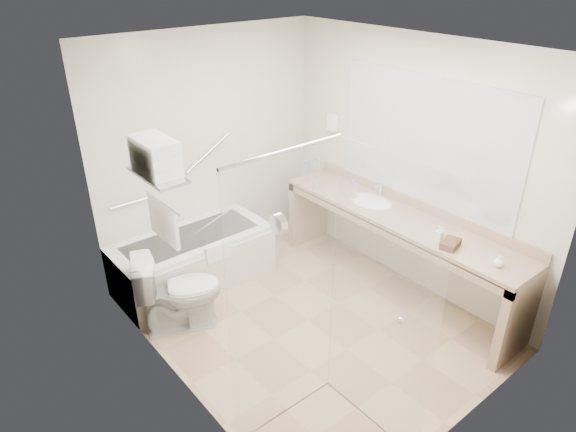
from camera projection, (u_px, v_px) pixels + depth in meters
floor at (308, 320)px, 4.87m from camera, size 3.20×3.20×0.00m
ceiling at (314, 48)px, 3.72m from camera, size 2.60×3.20×0.10m
wall_back at (210, 151)px, 5.40m from camera, size 2.60×0.10×2.50m
wall_front at (481, 289)px, 3.20m from camera, size 2.60×0.10×2.50m
wall_left at (171, 254)px, 3.57m from camera, size 0.10×3.20×2.50m
wall_right at (410, 166)px, 5.03m from camera, size 0.10×3.20×2.50m
bathtub at (193, 260)px, 5.32m from camera, size 1.60×0.73×0.59m
grab_bar_short at (130, 203)px, 4.97m from camera, size 0.40×0.03×0.03m
grab_bar_long at (208, 153)px, 5.34m from camera, size 0.53×0.03×0.33m
shower_enclosure at (332, 301)px, 3.39m from camera, size 0.96×0.91×2.11m
towel_shelf at (157, 167)px, 3.65m from camera, size 0.24×0.55×0.81m
vanity_counter at (397, 234)px, 5.05m from camera, size 0.55×2.70×0.95m
sink at (370, 203)px, 5.26m from camera, size 0.40×0.52×0.14m
faucet at (381, 190)px, 5.29m from camera, size 0.03×0.03×0.14m
mirror at (425, 141)px, 4.78m from camera, size 0.02×2.00×1.20m
hairdryer_unit at (333, 122)px, 5.63m from camera, size 0.08×0.10×0.18m
toilet at (179, 292)px, 4.65m from camera, size 0.88×0.70×0.76m
amenity_basket at (450, 244)px, 4.41m from camera, size 0.22×0.17×0.06m
soap_bottle_a at (439, 237)px, 4.53m from camera, size 0.07×0.14×0.06m
soap_bottle_b at (498, 262)px, 4.14m from camera, size 0.08×0.11×0.08m
water_bottle_left at (306, 171)px, 5.71m from camera, size 0.06×0.06×0.21m
water_bottle_mid at (353, 190)px, 5.26m from camera, size 0.06×0.06×0.20m
water_bottle_right at (315, 168)px, 5.79m from camera, size 0.06×0.06×0.21m
drinking_glass_near at (317, 185)px, 5.49m from camera, size 0.09×0.09×0.09m
drinking_glass_far at (355, 197)px, 5.23m from camera, size 0.09×0.09×0.09m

